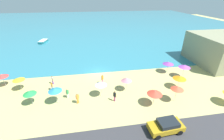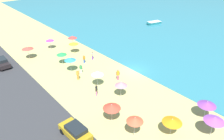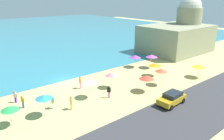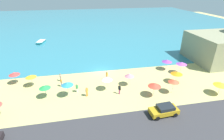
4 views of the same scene
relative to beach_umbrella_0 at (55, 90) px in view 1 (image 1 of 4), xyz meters
name	(u,v)px [view 1 (image 1 of 4)]	position (x,y,z in m)	size (l,w,h in m)	color
ground_plane	(98,73)	(6.50, 8.28, -2.33)	(160.00, 160.00, 0.00)	tan
sea	(90,23)	(6.50, 63.28, -2.31)	(150.00, 110.00, 0.05)	teal
beach_umbrella_0	(55,90)	(0.00, 0.00, 0.00)	(1.88, 1.88, 2.61)	#B2B2B7
beach_umbrella_2	(177,88)	(16.98, -2.31, -0.01)	(1.80, 1.80, 2.63)	#B2B2B7
beach_umbrella_3	(155,93)	(13.54, -2.55, -0.23)	(2.08, 2.08, 2.41)	#B2B2B7
beach_umbrella_4	(185,66)	(22.20, 4.08, -0.05)	(2.14, 2.14, 2.58)	#B2B2B7
beach_umbrella_5	(29,93)	(-3.48, 0.32, -0.32)	(1.76, 1.76, 2.30)	#B2B2B7
beach_umbrella_6	(168,63)	(20.21, 6.31, -0.28)	(2.13, 2.13, 2.36)	#B2B2B7
beach_umbrella_7	(18,79)	(-6.37, 4.47, -0.29)	(1.84, 1.84, 2.32)	#B2B2B7
beach_umbrella_8	(2,76)	(-9.51, 6.10, -0.27)	(1.89, 1.89, 2.37)	#B2B2B7
beach_umbrella_9	(101,84)	(6.45, 0.69, -0.07)	(1.78, 1.78, 2.59)	#B2B2B7
beach_umbrella_11	(180,78)	(19.34, 0.87, -0.38)	(2.12, 2.12, 2.22)	#B2B2B7
beach_umbrella_13	(127,79)	(10.59, 1.54, -0.26)	(1.73, 1.73, 2.40)	#B2B2B7
bather_0	(77,98)	(2.94, -0.50, -1.35)	(0.46, 0.40, 1.75)	orange
bather_1	(102,79)	(7.00, 4.16, -1.31)	(0.39, 0.48, 1.82)	#D76188
bather_2	(52,80)	(-1.58, 5.50, -1.45)	(0.36, 0.51, 1.57)	purple
bather_3	(115,96)	(8.26, -0.87, -1.36)	(0.39, 0.47, 1.73)	pink
bather_4	(67,93)	(1.39, 1.06, -1.44)	(0.42, 0.44, 1.59)	silver
bather_5	(52,86)	(-1.31, 3.47, -1.44)	(0.30, 0.56, 1.60)	#3B5ABC
parked_car_1	(166,126)	(13.07, -7.17, -1.49)	(4.02, 2.09, 1.48)	#B58B1A
skiff_nearshore	(43,41)	(-9.30, 31.89, -1.95)	(2.53, 4.33, 0.66)	#20757C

